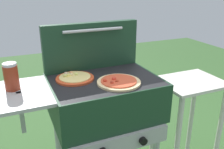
# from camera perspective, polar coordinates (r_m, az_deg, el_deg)

# --- Properties ---
(grill) EXTENTS (0.96, 0.53, 0.90)m
(grill) POSITION_cam_1_polar(r_m,az_deg,el_deg) (1.51, -2.18, -6.24)
(grill) COLOR #193823
(grill) RESTS_ON ground_plane
(grill_lid_open) EXTENTS (0.63, 0.08, 0.30)m
(grill_lid_open) POSITION_cam_1_polar(r_m,az_deg,el_deg) (1.60, -4.72, 6.67)
(grill_lid_open) COLOR #193823
(grill_lid_open) RESTS_ON grill
(pizza_cheese) EXTENTS (0.22, 0.22, 0.03)m
(pizza_cheese) POSITION_cam_1_polar(r_m,az_deg,el_deg) (1.46, -8.70, -0.73)
(pizza_cheese) COLOR #C64723
(pizza_cheese) RESTS_ON grill
(pizza_pepperoni) EXTENTS (0.25, 0.25, 0.04)m
(pizza_pepperoni) POSITION_cam_1_polar(r_m,az_deg,el_deg) (1.39, 1.52, -1.70)
(pizza_pepperoni) COLOR beige
(pizza_pepperoni) RESTS_ON grill
(sauce_jar) EXTENTS (0.08, 0.08, 0.15)m
(sauce_jar) POSITION_cam_1_polar(r_m,az_deg,el_deg) (1.39, -22.32, -0.48)
(sauce_jar) COLOR maroon
(sauce_jar) RESTS_ON grill
(prep_table) EXTENTS (0.44, 0.36, 0.78)m
(prep_table) POSITION_cam_1_polar(r_m,az_deg,el_deg) (1.92, 17.10, -7.64)
(prep_table) COLOR beige
(prep_table) RESTS_ON ground_plane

